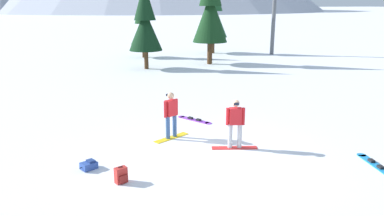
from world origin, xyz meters
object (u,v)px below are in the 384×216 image
at_px(loose_snowboard_near_right, 194,120).
at_px(backpack_red, 121,175).
at_px(pine_tree_broad, 210,9).
at_px(pine_tree_tall, 145,22).
at_px(snowboarder_foreground, 235,123).
at_px(snowboarder_midground, 171,114).
at_px(pine_tree_twin, 143,25).
at_px(loose_snowboard_far_spare, 376,165).
at_px(backpack_blue, 89,165).
at_px(pine_tree_leaning, 213,13).

distance_m(loose_snowboard_near_right, backpack_red, 5.97).
bearing_deg(pine_tree_broad, pine_tree_tall, -174.23).
bearing_deg(pine_tree_broad, loose_snowboard_near_right, -114.98).
height_order(snowboarder_foreground, pine_tree_broad, pine_tree_broad).
distance_m(backpack_red, pine_tree_broad, 21.21).
distance_m(snowboarder_midground, pine_tree_broad, 17.52).
bearing_deg(snowboarder_midground, backpack_red, -128.51).
distance_m(snowboarder_foreground, pine_tree_twin, 22.64).
distance_m(loose_snowboard_near_right, pine_tree_broad, 15.58).
bearing_deg(loose_snowboard_near_right, loose_snowboard_far_spare, -59.73).
xyz_separation_m(backpack_blue, pine_tree_twin, (6.79, 22.48, 2.72)).
bearing_deg(pine_tree_tall, backpack_red, -105.42).
height_order(pine_tree_broad, pine_tree_twin, pine_tree_broad).
relative_size(backpack_red, pine_tree_broad, 0.06).
bearing_deg(backpack_red, loose_snowboard_near_right, 50.29).
xyz_separation_m(backpack_red, pine_tree_broad, (10.14, 18.18, 4.07)).
bearing_deg(snowboarder_foreground, pine_tree_tall, 86.97).
bearing_deg(pine_tree_broad, backpack_blue, -122.66).
bearing_deg(loose_snowboard_near_right, pine_tree_twin, 83.34).
bearing_deg(snowboarder_foreground, pine_tree_broad, 70.10).
relative_size(snowboarder_midground, loose_snowboard_far_spare, 0.91).
xyz_separation_m(snowboarder_foreground, pine_tree_twin, (2.04, 22.46, 1.95)).
xyz_separation_m(backpack_red, pine_tree_tall, (4.87, 17.65, 3.15)).
distance_m(pine_tree_broad, pine_tree_leaning, 6.79).
xyz_separation_m(pine_tree_leaning, pine_tree_twin, (-6.97, -0.64, -0.96)).
bearing_deg(pine_tree_twin, pine_tree_leaning, 5.27).
bearing_deg(loose_snowboard_far_spare, pine_tree_twin, 93.02).
relative_size(snowboarder_midground, pine_tree_leaning, 0.24).
bearing_deg(backpack_red, loose_snowboard_far_spare, -11.50).
bearing_deg(backpack_blue, pine_tree_leaning, 59.25).
xyz_separation_m(pine_tree_broad, pine_tree_leaning, (2.87, 6.13, -0.49)).
xyz_separation_m(snowboarder_foreground, loose_snowboard_far_spare, (3.37, -2.71, -0.87)).
height_order(loose_snowboard_far_spare, loose_snowboard_near_right, same).
relative_size(loose_snowboard_near_right, pine_tree_twin, 0.31).
bearing_deg(pine_tree_leaning, loose_snowboard_near_right, -115.00).
distance_m(loose_snowboard_near_right, backpack_blue, 5.69).
distance_m(snowboarder_foreground, loose_snowboard_near_right, 3.50).
bearing_deg(snowboarder_foreground, backpack_red, -163.15).
relative_size(loose_snowboard_near_right, backpack_red, 3.39).
bearing_deg(backpack_red, backpack_blue, 122.09).
bearing_deg(backpack_blue, backpack_red, -57.91).
bearing_deg(pine_tree_leaning, pine_tree_twin, -174.73).
height_order(loose_snowboard_far_spare, pine_tree_leaning, pine_tree_leaning).
bearing_deg(pine_tree_twin, backpack_red, -104.32).
bearing_deg(loose_snowboard_near_right, pine_tree_tall, 85.39).
relative_size(backpack_blue, pine_tree_twin, 0.10).
relative_size(loose_snowboard_near_right, pine_tree_leaning, 0.23).
relative_size(backpack_red, pine_tree_tall, 0.08).
bearing_deg(snowboarder_midground, loose_snowboard_near_right, 48.35).
xyz_separation_m(loose_snowboard_far_spare, loose_snowboard_near_right, (-3.56, 6.09, 0.00)).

